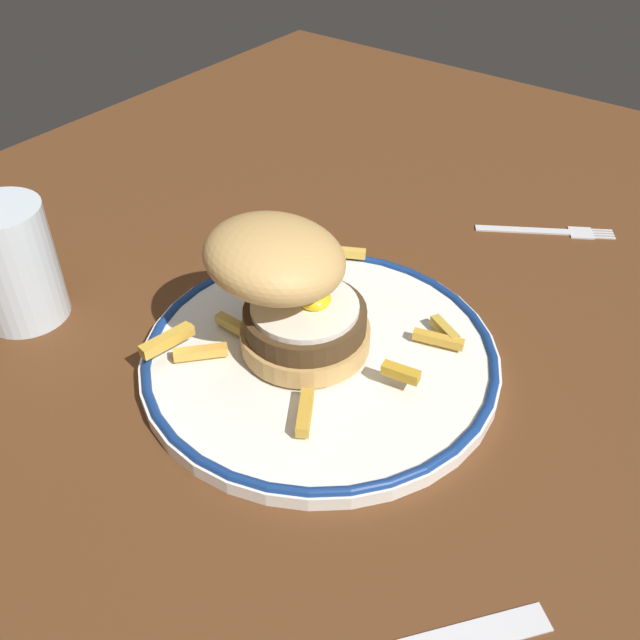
% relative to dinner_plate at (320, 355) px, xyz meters
% --- Properties ---
extents(ground_plane, '(1.35, 1.05, 0.04)m').
position_rel_dinner_plate_xyz_m(ground_plane, '(0.01, 0.04, -0.03)').
color(ground_plane, '#553018').
extents(dinner_plate, '(0.29, 0.29, 0.02)m').
position_rel_dinner_plate_xyz_m(dinner_plate, '(0.00, 0.00, 0.00)').
color(dinner_plate, white).
rests_on(dinner_plate, ground_plane).
extents(burger, '(0.16, 0.16, 0.12)m').
position_rel_dinner_plate_xyz_m(burger, '(-0.01, 0.02, 0.07)').
color(burger, tan).
rests_on(burger, dinner_plate).
extents(fries_pile, '(0.24, 0.20, 0.03)m').
position_rel_dinner_plate_xyz_m(fries_pile, '(-0.00, 0.02, 0.02)').
color(fries_pile, gold).
rests_on(fries_pile, dinner_plate).
extents(water_glass, '(0.07, 0.07, 0.11)m').
position_rel_dinner_plate_xyz_m(water_glass, '(-0.11, 0.25, 0.04)').
color(water_glass, silver).
rests_on(water_glass, ground_plane).
extents(fork, '(0.09, 0.13, 0.00)m').
position_rel_dinner_plate_xyz_m(fork, '(0.31, -0.07, -0.01)').
color(fork, silver).
rests_on(fork, ground_plane).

